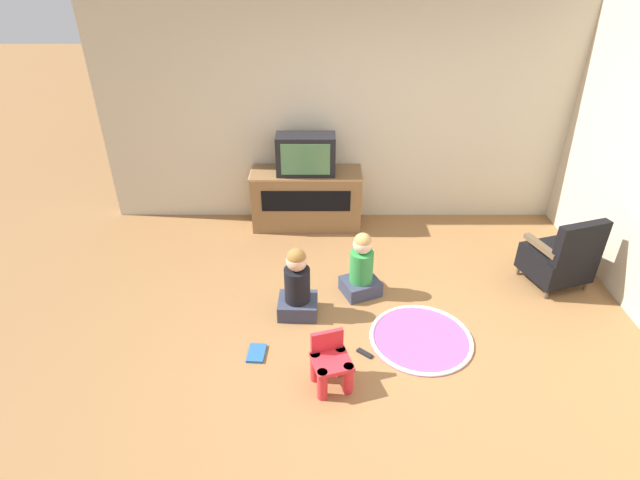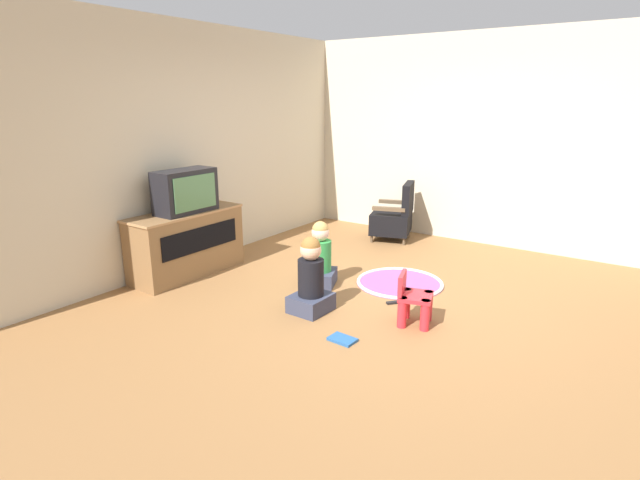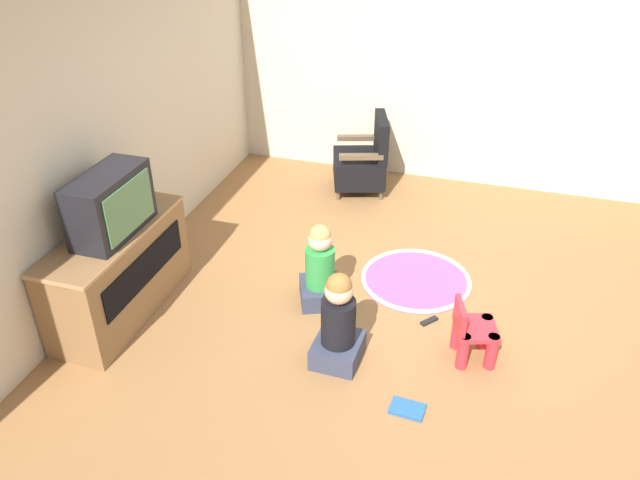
{
  "view_description": "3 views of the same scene",
  "coord_description": "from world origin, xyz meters",
  "px_view_note": "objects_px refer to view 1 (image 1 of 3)",
  "views": [
    {
      "loc": [
        -0.4,
        -3.28,
        3.08
      ],
      "look_at": [
        -0.42,
        0.41,
        0.86
      ],
      "focal_mm": 28.0,
      "sensor_mm": 36.0,
      "label": 1
    },
    {
      "loc": [
        -4.11,
        -2.05,
        1.93
      ],
      "look_at": [
        -0.55,
        0.41,
        0.69
      ],
      "focal_mm": 28.0,
      "sensor_mm": 36.0,
      "label": 2
    },
    {
      "loc": [
        -3.84,
        -0.39,
        3.03
      ],
      "look_at": [
        -0.13,
        0.75,
        0.66
      ],
      "focal_mm": 35.0,
      "sensor_mm": 36.0,
      "label": 3
    }
  ],
  "objects_px": {
    "television": "(308,155)",
    "child_watching_left": "(299,286)",
    "black_armchair": "(563,259)",
    "child_watching_center": "(363,268)",
    "yellow_kid_chair": "(332,365)",
    "remote_control": "(366,353)",
    "tv_cabinet": "(309,198)",
    "book": "(258,353)"
  },
  "relations": [
    {
      "from": "black_armchair",
      "to": "child_watching_center",
      "type": "relative_size",
      "value": 1.17
    },
    {
      "from": "tv_cabinet",
      "to": "remote_control",
      "type": "height_order",
      "value": "tv_cabinet"
    },
    {
      "from": "television",
      "to": "remote_control",
      "type": "relative_size",
      "value": 4.75
    },
    {
      "from": "child_watching_center",
      "to": "remote_control",
      "type": "height_order",
      "value": "child_watching_center"
    },
    {
      "from": "child_watching_center",
      "to": "yellow_kid_chair",
      "type": "bearing_deg",
      "value": -127.48
    },
    {
      "from": "tv_cabinet",
      "to": "remote_control",
      "type": "xyz_separation_m",
      "value": [
        0.55,
        -2.3,
        -0.36
      ]
    },
    {
      "from": "black_armchair",
      "to": "yellow_kid_chair",
      "type": "relative_size",
      "value": 1.77
    },
    {
      "from": "yellow_kid_chair",
      "to": "child_watching_left",
      "type": "bearing_deg",
      "value": 91.7
    },
    {
      "from": "tv_cabinet",
      "to": "child_watching_center",
      "type": "distance_m",
      "value": 1.53
    },
    {
      "from": "tv_cabinet",
      "to": "yellow_kid_chair",
      "type": "distance_m",
      "value": 2.65
    },
    {
      "from": "yellow_kid_chair",
      "to": "child_watching_center",
      "type": "relative_size",
      "value": 0.66
    },
    {
      "from": "child_watching_left",
      "to": "child_watching_center",
      "type": "xyz_separation_m",
      "value": [
        0.62,
        0.32,
        -0.01
      ]
    },
    {
      "from": "book",
      "to": "remote_control",
      "type": "relative_size",
      "value": 1.61
    },
    {
      "from": "television",
      "to": "child_watching_left",
      "type": "height_order",
      "value": "television"
    },
    {
      "from": "yellow_kid_chair",
      "to": "child_watching_center",
      "type": "xyz_separation_m",
      "value": [
        0.32,
        1.21,
        0.1
      ]
    },
    {
      "from": "television",
      "to": "book",
      "type": "distance_m",
      "value": 2.47
    },
    {
      "from": "television",
      "to": "yellow_kid_chair",
      "type": "distance_m",
      "value": 2.71
    },
    {
      "from": "yellow_kid_chair",
      "to": "book",
      "type": "xyz_separation_m",
      "value": [
        -0.64,
        0.33,
        -0.19
      ]
    },
    {
      "from": "black_armchair",
      "to": "remote_control",
      "type": "height_order",
      "value": "black_armchair"
    },
    {
      "from": "child_watching_center",
      "to": "remote_control",
      "type": "distance_m",
      "value": 0.93
    },
    {
      "from": "black_armchair",
      "to": "child_watching_left",
      "type": "bearing_deg",
      "value": -7.8
    },
    {
      "from": "tv_cabinet",
      "to": "remote_control",
      "type": "bearing_deg",
      "value": -76.49
    },
    {
      "from": "television",
      "to": "yellow_kid_chair",
      "type": "bearing_deg",
      "value": -84.47
    },
    {
      "from": "television",
      "to": "child_watching_left",
      "type": "xyz_separation_m",
      "value": [
        -0.05,
        -1.69,
        -0.64
      ]
    },
    {
      "from": "child_watching_left",
      "to": "remote_control",
      "type": "xyz_separation_m",
      "value": [
        0.6,
        -0.56,
        -0.3
      ]
    },
    {
      "from": "book",
      "to": "remote_control",
      "type": "bearing_deg",
      "value": -86.25
    },
    {
      "from": "television",
      "to": "child_watching_left",
      "type": "relative_size",
      "value": 0.94
    },
    {
      "from": "television",
      "to": "black_armchair",
      "type": "bearing_deg",
      "value": -25.24
    },
    {
      "from": "remote_control",
      "to": "yellow_kid_chair",
      "type": "bearing_deg",
      "value": 87.55
    },
    {
      "from": "black_armchair",
      "to": "yellow_kid_chair",
      "type": "xyz_separation_m",
      "value": [
        -2.35,
        -1.36,
        -0.12
      ]
    },
    {
      "from": "child_watching_left",
      "to": "child_watching_center",
      "type": "distance_m",
      "value": 0.7
    },
    {
      "from": "black_armchair",
      "to": "child_watching_center",
      "type": "height_order",
      "value": "black_armchair"
    },
    {
      "from": "yellow_kid_chair",
      "to": "child_watching_center",
      "type": "height_order",
      "value": "child_watching_center"
    },
    {
      "from": "television",
      "to": "remote_control",
      "type": "height_order",
      "value": "television"
    },
    {
      "from": "black_armchair",
      "to": "television",
      "type": "bearing_deg",
      "value": -43.1
    },
    {
      "from": "black_armchair",
      "to": "remote_control",
      "type": "distance_m",
      "value": 2.31
    },
    {
      "from": "book",
      "to": "tv_cabinet",
      "type": "bearing_deg",
      "value": -5.79
    },
    {
      "from": "black_armchair",
      "to": "tv_cabinet",
      "type": "bearing_deg",
      "value": -43.89
    },
    {
      "from": "child_watching_center",
      "to": "book",
      "type": "bearing_deg",
      "value": -159.93
    },
    {
      "from": "child_watching_left",
      "to": "child_watching_center",
      "type": "bearing_deg",
      "value": 29.0
    },
    {
      "from": "television",
      "to": "child_watching_left",
      "type": "distance_m",
      "value": 1.81
    },
    {
      "from": "tv_cabinet",
      "to": "child_watching_center",
      "type": "height_order",
      "value": "tv_cabinet"
    }
  ]
}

